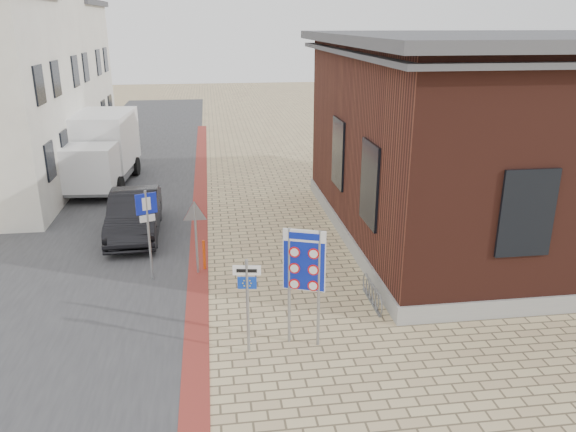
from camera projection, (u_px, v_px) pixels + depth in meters
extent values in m
plane|color=tan|center=(285.00, 356.00, 12.68)|extent=(120.00, 120.00, 0.00)
cube|color=#38383A|center=(124.00, 185.00, 25.99)|extent=(7.00, 60.00, 0.02)
cube|color=maroon|center=(200.00, 216.00, 21.77)|extent=(0.60, 40.00, 0.02)
cube|color=gray|center=(505.00, 223.00, 20.33)|extent=(12.15, 12.15, 0.50)
cube|color=#471E17|center=(517.00, 134.00, 19.26)|extent=(12.00, 12.00, 6.00)
cube|color=#47474C|center=(530.00, 38.00, 18.23)|extent=(13.00, 13.00, 0.30)
cube|color=#47474C|center=(528.00, 51.00, 18.36)|extent=(12.70, 12.70, 0.15)
cube|color=black|center=(370.00, 184.00, 15.90)|extent=(0.12, 1.60, 2.40)
cube|color=black|center=(339.00, 153.00, 19.64)|extent=(0.12, 1.60, 2.40)
cube|color=black|center=(527.00, 213.00, 13.47)|extent=(1.40, 0.12, 2.20)
cube|color=black|center=(50.00, 161.00, 21.08)|extent=(0.10, 1.10, 1.40)
cube|color=black|center=(65.00, 148.00, 23.33)|extent=(0.10, 1.10, 1.40)
cube|color=black|center=(39.00, 85.00, 20.16)|extent=(0.10, 1.10, 1.40)
cube|color=black|center=(56.00, 79.00, 22.41)|extent=(0.10, 1.10, 1.40)
cube|color=silver|center=(5.00, 83.00, 26.64)|extent=(7.00, 6.00, 8.80)
cube|color=black|center=(82.00, 132.00, 26.70)|extent=(0.10, 1.10, 1.40)
cube|color=black|center=(92.00, 123.00, 28.94)|extent=(0.10, 1.10, 1.40)
cube|color=black|center=(75.00, 71.00, 25.78)|extent=(0.10, 1.10, 1.40)
cube|color=black|center=(85.00, 67.00, 28.02)|extent=(0.10, 1.10, 1.40)
cube|color=silver|center=(41.00, 79.00, 32.38)|extent=(7.00, 6.00, 8.00)
cube|color=#47474C|center=(30.00, 3.00, 31.02)|extent=(7.40, 6.40, 0.30)
cube|color=black|center=(104.00, 112.00, 32.31)|extent=(0.10, 1.10, 1.40)
cube|color=black|center=(110.00, 107.00, 34.55)|extent=(0.10, 1.10, 1.40)
cube|color=black|center=(98.00, 62.00, 31.39)|extent=(0.10, 1.10, 1.40)
cube|color=black|center=(105.00, 60.00, 33.64)|extent=(0.10, 1.10, 1.40)
torus|color=slate|center=(379.00, 304.00, 14.43)|extent=(0.04, 0.60, 0.60)
torus|color=slate|center=(375.00, 299.00, 14.72)|extent=(0.04, 0.60, 0.60)
torus|color=slate|center=(372.00, 293.00, 15.00)|extent=(0.04, 0.60, 0.60)
torus|color=slate|center=(369.00, 288.00, 15.28)|extent=(0.04, 0.60, 0.60)
torus|color=slate|center=(366.00, 284.00, 15.56)|extent=(0.04, 0.60, 0.60)
cube|color=slate|center=(372.00, 302.00, 15.08)|extent=(0.08, 1.60, 0.04)
imported|color=black|center=(135.00, 214.00, 19.65)|extent=(1.77, 4.75, 1.55)
cube|color=slate|center=(102.00, 175.00, 25.67)|extent=(2.82, 6.24, 0.28)
cube|color=white|center=(87.00, 168.00, 23.36)|extent=(2.50, 2.09, 1.80)
cube|color=black|center=(80.00, 164.00, 22.45)|extent=(2.14, 0.24, 0.90)
cube|color=white|center=(104.00, 139.00, 26.14)|extent=(2.78, 4.23, 2.47)
cylinder|color=black|center=(63.00, 188.00, 23.92)|extent=(0.35, 0.92, 0.90)
cylinder|color=black|center=(120.00, 187.00, 24.06)|extent=(0.35, 0.92, 0.90)
cylinder|color=black|center=(87.00, 167.00, 27.31)|extent=(0.35, 0.92, 0.90)
cylinder|color=black|center=(136.00, 166.00, 27.45)|extent=(0.35, 0.92, 0.90)
cylinder|color=gray|center=(289.00, 287.00, 12.82)|extent=(0.07, 0.07, 2.85)
cylinder|color=gray|center=(319.00, 290.00, 12.68)|extent=(0.07, 0.07, 2.85)
cube|color=white|center=(304.00, 260.00, 12.52)|extent=(0.93, 0.38, 1.46)
cube|color=#0D1FA4|center=(304.00, 260.00, 12.52)|extent=(0.89, 0.37, 1.42)
cube|color=white|center=(304.00, 236.00, 12.33)|extent=(0.89, 0.38, 0.27)
cylinder|color=gray|center=(248.00, 307.00, 12.48)|extent=(0.07, 0.07, 2.29)
cube|color=white|center=(247.00, 270.00, 12.19)|extent=(0.62, 0.14, 0.22)
cube|color=#0F38B7|center=(247.00, 283.00, 12.29)|extent=(0.42, 0.11, 0.28)
cylinder|color=gray|center=(149.00, 236.00, 16.01)|extent=(0.07, 0.07, 2.72)
cube|color=#0F20B6|center=(146.00, 204.00, 15.69)|extent=(0.57, 0.26, 0.60)
cube|color=white|center=(147.00, 218.00, 15.83)|extent=(0.42, 0.20, 0.20)
cylinder|color=gray|center=(196.00, 239.00, 16.52)|extent=(0.07, 0.07, 2.18)
cylinder|color=#E2460B|center=(204.00, 255.00, 16.97)|extent=(0.09, 0.09, 0.95)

